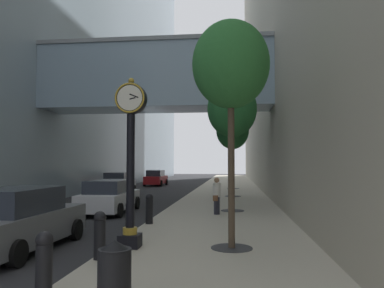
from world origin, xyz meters
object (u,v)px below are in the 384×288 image
Objects in this scene: car_silver_mid at (118,184)px; car_grey_far at (18,220)px; bollard_third at (130,218)px; bollard_fourth at (149,208)px; car_red_trailing at (156,178)px; street_tree_near at (231,66)px; bollard_nearest at (44,263)px; street_clock at (131,153)px; street_tree_mid_far at (233,131)px; pedestrian_walking at (217,195)px; street_tree_far at (233,127)px; street_tree_mid_near at (232,110)px; trash_bin at (114,274)px; car_white_near at (109,197)px; bollard_second at (100,234)px.

car_grey_far is (2.99, -18.57, 0.01)m from car_silver_mid.
bollard_third is 2.62m from bollard_fourth.
car_grey_far is 1.08× the size of car_red_trailing.
car_red_trailing is (-8.20, 29.61, -4.21)m from street_tree_near.
car_grey_far reaches higher than bollard_nearest.
street_clock is 0.98× the size of car_grey_far.
street_tree_near is at bearing -90.00° from street_tree_mid_far.
pedestrian_walking is at bearing 50.06° from bollard_fourth.
car_red_trailing is (-8.20, 5.83, -4.84)m from street_tree_far.
street_tree_mid_near is 14.13m from car_silver_mid.
bollard_fourth is 0.16× the size of street_tree_far.
trash_bin is 5.68m from car_grey_far.
bollard_third is 0.24× the size of car_white_near.
street_clock is 0.97× the size of car_white_near.
street_clock is 19.47m from car_silver_mid.
street_tree_mid_far is at bearing -90.00° from street_tree_far.
car_grey_far reaches higher than car_white_near.
bollard_third is 1.06× the size of trash_bin.
street_tree_mid_near is 1.07× the size of street_tree_mid_far.
car_silver_mid is (-5.70, 22.32, 0.09)m from bollard_nearest.
bollard_nearest is at bearing -95.39° from street_clock.
trash_bin is (-1.78, -28.18, -4.97)m from street_tree_far.
street_tree_far reaches higher than street_tree_near.
street_tree_far reaches higher than bollard_second.
bollard_nearest is at bearing -96.28° from street_tree_far.
car_white_near is at bearing 90.97° from car_grey_far.
street_tree_mid_near is (3.07, 4.18, 4.23)m from bollard_fourth.
street_clock is 4.36× the size of trash_bin.
car_white_near is at bearing 168.48° from pedestrian_walking.
street_tree_far is at bearing 82.28° from bollard_third.
street_tree_mid_near is 0.88× the size of street_tree_far.
bollard_third is 15.54m from street_tree_mid_far.
bollard_third is 1.00× the size of bollard_fourth.
car_white_near is at bearing -84.07° from car_red_trailing.
bollard_nearest is at bearing -90.00° from bollard_third.
street_tree_far is at bearing 81.28° from bollard_fourth.
car_white_near reaches higher than trash_bin.
street_tree_near is at bearing 3.69° from car_grey_far.
bollard_third is 18.00m from car_silver_mid.
street_clock is 16.41m from street_tree_mid_far.
street_tree_mid_far is (3.07, 19.97, 3.89)m from bollard_nearest.
street_tree_far is 1.51× the size of car_grey_far.
car_white_near is (-5.24, 1.07, -0.21)m from pedestrian_walking.
car_white_near is at bearing 113.56° from bollard_third.
street_tree_mid_far reaches higher than car_red_trailing.
bollard_fourth is at bearing 90.00° from bollard_third.
car_silver_mid reaches higher than trash_bin.
street_tree_near reaches higher than car_white_near.
street_tree_mid_far reaches higher than bollard_second.
street_tree_near is 0.87× the size of street_tree_far.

